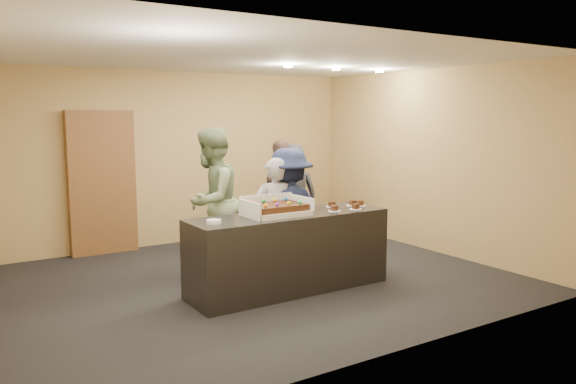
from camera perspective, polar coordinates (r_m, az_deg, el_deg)
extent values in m
plane|color=black|center=(7.04, -3.35, -8.94)|extent=(6.00, 6.00, 0.00)
plane|color=silver|center=(6.77, -3.54, 13.50)|extent=(6.00, 6.00, 0.00)
cube|color=tan|center=(9.03, -11.18, 3.37)|extent=(6.00, 0.04, 2.70)
cube|color=tan|center=(4.76, 11.34, -0.53)|extent=(6.00, 0.04, 2.70)
cube|color=tan|center=(8.63, 14.28, 3.08)|extent=(0.04, 5.00, 2.70)
cube|color=black|center=(6.55, 0.12, -6.13)|extent=(2.41, 0.72, 0.90)
cube|color=brown|center=(8.61, -18.36, 0.89)|extent=(0.95, 0.15, 2.10)
cube|color=white|center=(6.36, -1.14, -2.12)|extent=(0.70, 0.49, 0.06)
cube|color=white|center=(6.18, -3.92, -1.82)|extent=(0.02, 0.49, 0.19)
cube|color=white|center=(6.54, 1.48, -1.27)|extent=(0.02, 0.49, 0.19)
cube|color=white|center=(6.56, -2.25, -1.15)|extent=(0.70, 0.02, 0.21)
cube|color=black|center=(6.35, -1.14, -1.54)|extent=(0.62, 0.42, 0.07)
sphere|color=#E2421A|center=(6.35, -3.64, -1.02)|extent=(0.05, 0.05, 0.05)
sphere|color=green|center=(6.42, -2.48, -0.91)|extent=(0.05, 0.05, 0.05)
sphere|color=yellow|center=(6.50, -1.34, -0.80)|extent=(0.05, 0.05, 0.05)
sphere|color=blue|center=(6.58, -0.23, -0.70)|extent=(0.05, 0.05, 0.05)
sphere|color=orange|center=(6.10, -2.29, -1.38)|extent=(0.05, 0.05, 0.05)
sphere|color=purple|center=(6.17, -1.10, -1.27)|extent=(0.05, 0.05, 0.05)
sphere|color=gold|center=(6.25, 0.07, -1.15)|extent=(0.05, 0.05, 0.05)
sphere|color=#2AD272|center=(6.33, 1.20, -1.04)|extent=(0.05, 0.05, 0.05)
cylinder|color=white|center=(5.94, -7.54, -3.01)|extent=(0.16, 0.16, 0.04)
cylinder|color=white|center=(6.65, 4.71, -1.93)|extent=(0.15, 0.15, 0.01)
cube|color=black|center=(6.64, 4.71, -1.65)|extent=(0.07, 0.06, 0.06)
cylinder|color=white|center=(6.96, 4.48, -1.50)|extent=(0.15, 0.15, 0.01)
cube|color=black|center=(6.95, 4.48, -1.22)|extent=(0.07, 0.06, 0.06)
cylinder|color=white|center=(6.80, 6.89, -1.75)|extent=(0.15, 0.15, 0.01)
cube|color=black|center=(6.79, 6.89, -1.47)|extent=(0.07, 0.06, 0.06)
cylinder|color=white|center=(7.09, 6.56, -1.35)|extent=(0.15, 0.15, 0.01)
cube|color=black|center=(7.09, 6.56, -1.08)|extent=(0.07, 0.06, 0.06)
cylinder|color=white|center=(7.07, 7.34, -1.38)|extent=(0.15, 0.15, 0.01)
cube|color=black|center=(7.07, 7.34, -1.11)|extent=(0.07, 0.06, 0.06)
imported|color=#9C9CA2|center=(6.89, -1.39, -2.79)|extent=(0.61, 0.45, 1.52)
imported|color=gray|center=(7.22, -7.78, -0.94)|extent=(1.15, 1.13, 1.87)
imported|color=#192142|center=(6.99, 0.09, -2.18)|extent=(1.05, 0.61, 1.63)
imported|color=brown|center=(8.52, -0.56, -0.24)|extent=(1.06, 0.76, 1.67)
imported|color=#26262B|center=(8.63, 0.46, -0.34)|extent=(0.92, 0.78, 1.60)
cylinder|color=#FFEAC6|center=(7.60, 0.00, 12.67)|extent=(0.12, 0.12, 0.03)
cylinder|color=#FFEAC6|center=(8.06, 4.92, 12.36)|extent=(0.12, 0.12, 0.03)
cylinder|color=#FFEAC6|center=(8.57, 9.27, 12.02)|extent=(0.12, 0.12, 0.03)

